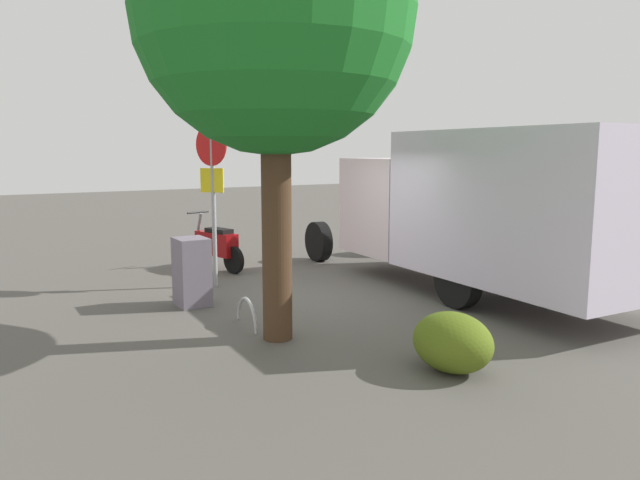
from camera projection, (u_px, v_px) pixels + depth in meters
The scene contains 8 objects.
ground_plane at pixel (320, 301), 10.02m from camera, with size 60.00×60.00×0.00m, color #524F49.
box_truck_near at pixel (480, 204), 10.31m from camera, with size 7.75×2.58×2.83m.
motorcycle at pixel (216, 245), 12.60m from camera, with size 1.77×0.73×1.20m.
stop_sign at pixel (212, 179), 10.82m from camera, with size 0.71×0.33×2.99m.
street_tree at pixel (274, 15), 7.40m from camera, with size 3.54×3.54×5.97m.
utility_cabinet at pixel (192, 272), 9.67m from camera, with size 0.58×0.49×1.11m, color slate.
bike_rack_hoop at pixel (247, 326), 8.58m from camera, with size 0.85×0.85×0.05m, color #B7B7BC.
shrub_near_sign at pixel (452, 342), 6.79m from camera, with size 1.00×0.82×0.68m, color #516618.
Camera 1 is at (-8.32, 5.10, 2.50)m, focal length 33.49 mm.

